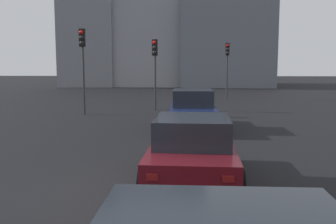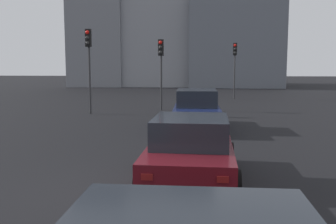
% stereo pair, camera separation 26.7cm
% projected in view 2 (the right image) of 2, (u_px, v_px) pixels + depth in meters
% --- Properties ---
extents(ground_plane, '(160.00, 160.00, 0.20)m').
position_uv_depth(ground_plane, '(111.00, 198.00, 7.77)').
color(ground_plane, black).
extents(car_navy_left_lead, '(4.41, 2.01, 1.59)m').
position_uv_depth(car_navy_left_lead, '(197.00, 110.00, 15.43)').
color(car_navy_left_lead, '#141E4C').
rests_on(car_navy_left_lead, ground_plane).
extents(car_maroon_left_second, '(4.16, 2.10, 1.47)m').
position_uv_depth(car_maroon_left_second, '(191.00, 150.00, 8.39)').
color(car_maroon_left_second, '#510F16').
rests_on(car_maroon_left_second, ground_plane).
extents(traffic_light_near_left, '(0.32, 0.30, 4.38)m').
position_uv_depth(traffic_light_near_left, '(89.00, 54.00, 19.71)').
color(traffic_light_near_left, '#2D2D30').
rests_on(traffic_light_near_left, ground_plane).
extents(traffic_light_near_right, '(0.33, 0.31, 3.96)m').
position_uv_depth(traffic_light_near_right, '(161.00, 60.00, 21.39)').
color(traffic_light_near_right, '#2D2D30').
rests_on(traffic_light_near_right, ground_plane).
extents(traffic_light_far_left, '(0.32, 0.29, 4.16)m').
position_uv_depth(traffic_light_far_left, '(235.00, 59.00, 28.32)').
color(traffic_light_far_left, '#2D2D30').
rests_on(traffic_light_far_left, ground_plane).
extents(building_facade_left, '(12.49, 10.42, 9.83)m').
position_uv_depth(building_facade_left, '(233.00, 45.00, 47.11)').
color(building_facade_left, slate).
rests_on(building_facade_left, ground_plane).
extents(building_facade_center, '(8.33, 11.59, 16.36)m').
position_uv_depth(building_facade_center, '(167.00, 18.00, 46.40)').
color(building_facade_center, gray).
rests_on(building_facade_center, ground_plane).
extents(building_facade_right, '(14.01, 6.31, 17.37)m').
position_uv_depth(building_facade_right, '(107.00, 17.00, 49.31)').
color(building_facade_right, slate).
rests_on(building_facade_right, ground_plane).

